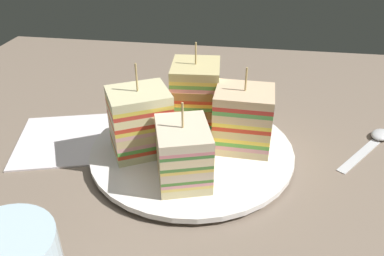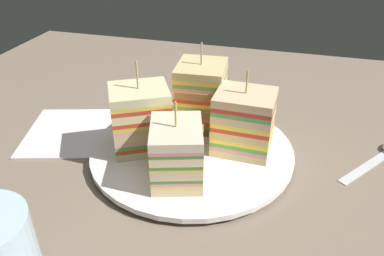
# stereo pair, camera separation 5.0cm
# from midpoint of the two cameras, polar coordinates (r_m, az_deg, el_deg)

# --- Properties ---
(ground_plane) EXTENTS (1.04, 0.91, 0.02)m
(ground_plane) POSITION_cam_midpoint_polar(r_m,az_deg,el_deg) (0.53, 2.72, -4.94)
(ground_plane) COLOR #776656
(plate) EXTENTS (0.27, 0.27, 0.01)m
(plate) POSITION_cam_midpoint_polar(r_m,az_deg,el_deg) (0.52, 2.76, -3.43)
(plate) COLOR white
(plate) RESTS_ON ground_plane
(sandwich_wedge_0) EXTENTS (0.08, 0.07, 0.11)m
(sandwich_wedge_0) POSITION_cam_midpoint_polar(r_m,az_deg,el_deg) (0.50, 10.54, 0.82)
(sandwich_wedge_0) COLOR beige
(sandwich_wedge_0) RESTS_ON plate
(sandwich_wedge_1) EXTENTS (0.07, 0.08, 0.12)m
(sandwich_wedge_1) POSITION_cam_midpoint_polar(r_m,az_deg,el_deg) (0.55, 3.95, 4.87)
(sandwich_wedge_1) COLOR beige
(sandwich_wedge_1) RESTS_ON plate
(sandwich_wedge_2) EXTENTS (0.09, 0.09, 0.12)m
(sandwich_wedge_2) POSITION_cam_midpoint_polar(r_m,az_deg,el_deg) (0.49, -4.80, 1.33)
(sandwich_wedge_2) COLOR beige
(sandwich_wedge_2) RESTS_ON plate
(sandwich_wedge_3) EXTENTS (0.08, 0.09, 0.10)m
(sandwich_wedge_3) POSITION_cam_midpoint_polar(r_m,az_deg,el_deg) (0.44, 1.51, -3.89)
(sandwich_wedge_3) COLOR beige
(sandwich_wedge_3) RESTS_ON plate
(chip_pile) EXTENTS (0.07, 0.06, 0.03)m
(chip_pile) POSITION_cam_midpoint_polar(r_m,az_deg,el_deg) (0.52, 1.24, -1.09)
(chip_pile) COLOR #DFC371
(chip_pile) RESTS_ON plate
(napkin) EXTENTS (0.16, 0.17, 0.01)m
(napkin) POSITION_cam_midpoint_polar(r_m,az_deg,el_deg) (0.59, -15.35, -0.52)
(napkin) COLOR silver
(napkin) RESTS_ON ground_plane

